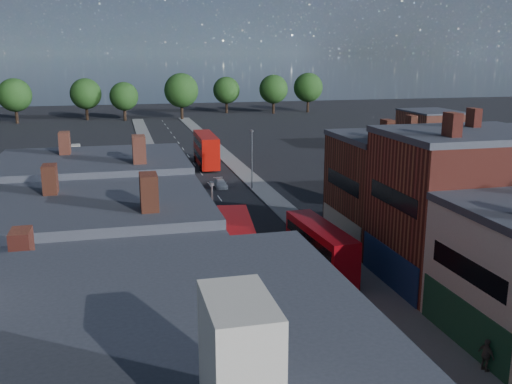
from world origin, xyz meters
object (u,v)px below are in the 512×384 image
bus_1 (320,249)px  ped_3 (486,355)px  bus_0 (237,251)px  car_3 (220,184)px  bus_2 (206,149)px  car_2 (231,246)px

bus_1 → ped_3: 17.00m
bus_1 → bus_0: bearing=174.1°
bus_0 → ped_3: 20.16m
car_3 → ped_3: 50.39m
bus_2 → car_3: 15.67m
bus_2 → ped_3: bearing=-83.2°
bus_2 → car_3: (-0.48, -15.49, -2.29)m
ped_3 → car_3: bearing=-2.9°
car_3 → ped_3: ped_3 is taller
bus_0 → car_2: 7.55m
car_2 → ped_3: ped_3 is taller
bus_2 → car_2: (-4.21, -41.57, -2.26)m
ped_3 → bus_2: bearing=-5.0°
ped_3 → bus_1: bearing=4.1°
car_3 → car_2: bearing=-98.1°
bus_2 → car_2: 41.84m
bus_2 → bus_0: bearing=-94.5°
bus_1 → ped_3: (4.20, -16.42, -1.23)m
bus_0 → bus_1: (7.00, -0.26, -0.32)m
car_2 → ped_3: (10.24, -23.89, 0.52)m
bus_0 → ped_3: size_ratio=5.91×
bus_0 → bus_1: bearing=5.3°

